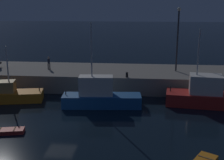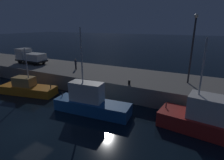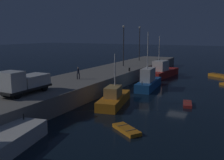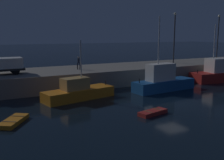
{
  "view_description": "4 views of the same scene",
  "coord_description": "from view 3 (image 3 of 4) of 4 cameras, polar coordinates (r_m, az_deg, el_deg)",
  "views": [
    {
      "loc": [
        6.81,
        -23.16,
        10.22
      ],
      "look_at": [
        3.7,
        9.5,
        1.71
      ],
      "focal_mm": 46.88,
      "sensor_mm": 36.0,
      "label": 1
    },
    {
      "loc": [
        12.54,
        -9.0,
        8.8
      ],
      "look_at": [
        1.54,
        12.72,
        1.23
      ],
      "focal_mm": 28.77,
      "sensor_mm": 36.0,
      "label": 2
    },
    {
      "loc": [
        -33.2,
        -7.3,
        8.26
      ],
      "look_at": [
        3.25,
        11.61,
        0.76
      ],
      "focal_mm": 40.42,
      "sensor_mm": 36.0,
      "label": 3
    },
    {
      "loc": [
        -16.58,
        -19.12,
        6.59
      ],
      "look_at": [
        -1.49,
        9.73,
        0.9
      ],
      "focal_mm": 42.25,
      "sensor_mm": 36.0,
      "label": 4
    }
  ],
  "objects": [
    {
      "name": "ground_plane",
      "position": [
        34.98,
        14.61,
        -3.65
      ],
      "size": [
        320.0,
        320.0,
        0.0
      ],
      "primitive_type": "plane",
      "color": "black"
    },
    {
      "name": "pier_quay",
      "position": [
        39.68,
        -4.22,
        -0.14
      ],
      "size": [
        68.81,
        8.49,
        2.1
      ],
      "color": "gray",
      "rests_on": "ground"
    },
    {
      "name": "fishing_boat_white",
      "position": [
        29.83,
        0.43,
        -4.16
      ],
      "size": [
        7.8,
        3.74,
        6.0
      ],
      "color": "orange",
      "rests_on": "ground"
    },
    {
      "name": "lamp_post_west",
      "position": [
        49.16,
        2.62,
        8.49
      ],
      "size": [
        0.44,
        0.44,
        7.8
      ],
      "color": "#38383D",
      "rests_on": "pier_quay"
    },
    {
      "name": "fishing_trawler_red",
      "position": [
        50.1,
        11.29,
        1.94
      ],
      "size": [
        10.34,
        3.91,
        7.88
      ],
      "color": "red",
      "rests_on": "ground"
    },
    {
      "name": "dinghy_orange_near",
      "position": [
        22.14,
        3.31,
        -11.12
      ],
      "size": [
        2.63,
        3.15,
        0.36
      ],
      "color": "orange",
      "rests_on": "ground"
    },
    {
      "name": "bollard_west",
      "position": [
        42.5,
        3.94,
        2.39
      ],
      "size": [
        0.28,
        0.28,
        0.59
      ],
      "primitive_type": "cylinder",
      "color": "black",
      "rests_on": "pier_quay"
    },
    {
      "name": "dinghy_red_small",
      "position": [
        30.94,
        16.69,
        -5.25
      ],
      "size": [
        2.81,
        1.47,
        0.38
      ],
      "color": "#B22823",
      "rests_on": "ground"
    },
    {
      "name": "bollard_central",
      "position": [
        58.1,
        10.27,
        4.35
      ],
      "size": [
        0.28,
        0.28,
        0.51
      ],
      "primitive_type": "cylinder",
      "color": "black",
      "rests_on": "pier_quay"
    },
    {
      "name": "bollard_east",
      "position": [
        60.06,
        10.73,
        4.5
      ],
      "size": [
        0.28,
        0.28,
        0.45
      ],
      "primitive_type": "cylinder",
      "color": "black",
      "rests_on": "pier_quay"
    },
    {
      "name": "fishing_boat_orange",
      "position": [
        38.81,
        8.23,
        -0.32
      ],
      "size": [
        8.18,
        2.86,
        8.55
      ],
      "color": "#195193",
      "rests_on": "ground"
    },
    {
      "name": "utility_truck",
      "position": [
        27.6,
        -19.44,
        -0.47
      ],
      "size": [
        5.88,
        2.22,
        2.57
      ],
      "color": "black",
      "rests_on": "pier_quay"
    },
    {
      "name": "lamp_post_east",
      "position": [
        59.44,
        6.24,
        8.79
      ],
      "size": [
        0.44,
        0.44,
        7.86
      ],
      "color": "#38383D",
      "rests_on": "pier_quay"
    },
    {
      "name": "rowboat_blue_far",
      "position": [
        53.44,
        23.12,
        0.91
      ],
      "size": [
        3.67,
        4.34,
        0.56
      ],
      "color": "orange",
      "rests_on": "ground"
    },
    {
      "name": "dockworker",
      "position": [
        35.16,
        -7.66,
        1.72
      ],
      "size": [
        0.41,
        0.41,
        1.66
      ],
      "color": "black",
      "rests_on": "pier_quay"
    }
  ]
}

